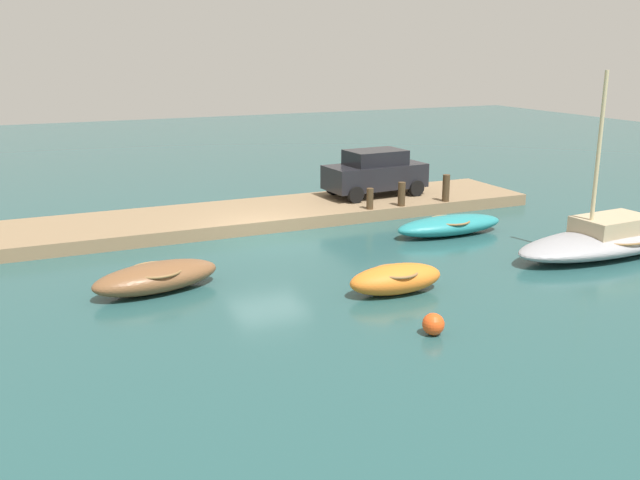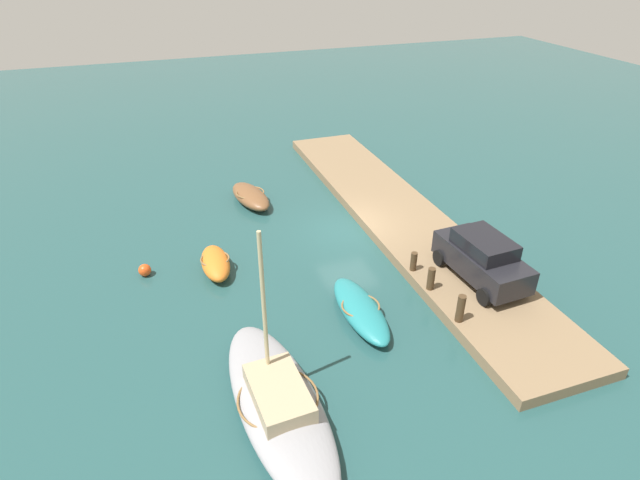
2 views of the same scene
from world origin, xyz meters
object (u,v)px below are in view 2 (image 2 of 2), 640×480
at_px(rowboat_brown, 251,196).
at_px(parked_car, 482,258).
at_px(mooring_post_west, 461,309).
at_px(mooring_post_mid_west, 431,279).
at_px(mooring_post_mid_east, 414,261).
at_px(marker_buoy, 145,270).
at_px(rowboat_teal, 360,310).
at_px(dinghy_orange, 215,263).
at_px(sailboat_grey, 278,401).

xyz_separation_m(rowboat_brown, parked_car, (-10.10, -6.66, 0.98)).
height_order(mooring_post_west, mooring_post_mid_west, mooring_post_west).
bearing_deg(rowboat_brown, mooring_post_mid_east, -163.57).
distance_m(mooring_post_mid_west, marker_buoy, 11.24).
bearing_deg(parked_car, rowboat_brown, 30.00).
bearing_deg(marker_buoy, mooring_post_mid_east, -110.59).
distance_m(rowboat_brown, mooring_post_mid_east, 9.88).
bearing_deg(rowboat_teal, parked_car, -87.90).
relative_size(rowboat_brown, dinghy_orange, 1.37).
bearing_deg(dinghy_orange, marker_buoy, 78.08).
bearing_deg(sailboat_grey, rowboat_teal, -53.84).
bearing_deg(mooring_post_mid_east, parked_car, -122.64).
height_order(mooring_post_mid_west, mooring_post_mid_east, mooring_post_mid_west).
height_order(rowboat_teal, mooring_post_west, mooring_post_west).
height_order(rowboat_brown, marker_buoy, rowboat_brown).
distance_m(rowboat_teal, mooring_post_mid_east, 3.30).
height_order(rowboat_teal, marker_buoy, rowboat_teal).
bearing_deg(rowboat_brown, rowboat_teal, 178.17).
relative_size(mooring_post_west, mooring_post_mid_west, 1.15).
relative_size(rowboat_brown, sailboat_grey, 0.50).
height_order(rowboat_teal, mooring_post_mid_west, mooring_post_mid_west).
relative_size(dinghy_orange, mooring_post_west, 2.54).
xyz_separation_m(mooring_post_mid_west, parked_car, (-0.01, -2.10, 0.49)).
relative_size(dinghy_orange, mooring_post_mid_west, 2.93).
relative_size(rowboat_brown, mooring_post_mid_east, 4.64).
bearing_deg(parked_car, dinghy_orange, 61.07).
bearing_deg(mooring_post_west, parked_car, -47.10).
bearing_deg(mooring_post_mid_west, parked_car, -90.29).
distance_m(sailboat_grey, marker_buoy, 9.09).
distance_m(dinghy_orange, mooring_post_west, 9.72).
height_order(dinghy_orange, mooring_post_mid_west, mooring_post_mid_west).
distance_m(dinghy_orange, marker_buoy, 2.81).
bearing_deg(rowboat_brown, parked_car, -157.67).
xyz_separation_m(rowboat_brown, mooring_post_mid_west, (-10.09, -4.56, 0.50)).
relative_size(rowboat_brown, mooring_post_west, 3.49).
height_order(sailboat_grey, parked_car, sailboat_grey).
xyz_separation_m(rowboat_brown, rowboat_teal, (-10.29, -1.67, -0.05)).
relative_size(sailboat_grey, parked_car, 1.76).
distance_m(rowboat_teal, marker_buoy, 8.87).
xyz_separation_m(mooring_post_west, parked_car, (1.95, -2.10, 0.42)).
height_order(dinghy_orange, mooring_post_west, mooring_post_west).
bearing_deg(mooring_post_mid_west, rowboat_teal, 93.86).
bearing_deg(marker_buoy, sailboat_grey, -159.25).
bearing_deg(mooring_post_mid_west, marker_buoy, 63.00).
height_order(mooring_post_west, mooring_post_mid_east, mooring_post_west).
bearing_deg(rowboat_brown, mooring_post_west, -170.36).
relative_size(rowboat_teal, mooring_post_mid_east, 5.18).
distance_m(rowboat_teal, parked_car, 5.10).
bearing_deg(dinghy_orange, rowboat_teal, -135.71).
distance_m(rowboat_teal, sailboat_grey, 5.05).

